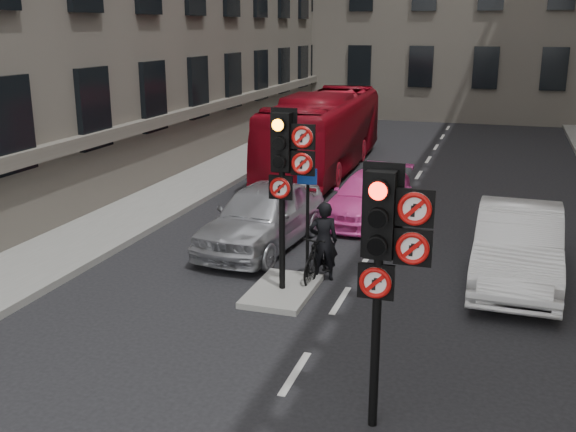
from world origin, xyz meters
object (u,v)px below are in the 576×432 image
Objects in this scene: signal_near at (386,243)px; car_white at (518,245)px; motorcycle at (320,256)px; motorcyclist at (323,241)px; signal_far at (286,161)px; car_silver at (262,216)px; car_pink at (369,197)px; info_sign at (307,208)px; bus_red at (324,132)px.

car_white is at bearing 74.10° from signal_near.
motorcycle is (-2.17, 5.01, -2.06)m from signal_near.
signal_near reaches higher than car_white.
car_white is at bearing 174.72° from motorcyclist.
signal_far is 2.44m from motorcycle.
car_white reaches higher than car_silver.
car_pink is (0.49, 5.92, -2.08)m from signal_far.
signal_far is 1.33m from info_sign.
signal_near reaches higher than car_silver.
signal_far is at bearing -79.99° from bus_red.
bus_red is (-0.93, 9.19, 0.64)m from car_silver.
info_sign reaches higher than motorcycle.
car_silver is at bearing -62.09° from motorcyclist.
motorcycle is (2.82, -10.85, -0.89)m from bus_red.
car_pink is 1.85× the size of info_sign.
signal_far is 3.60m from car_silver.
info_sign reaches higher than car_pink.
motorcyclist is at bearing 37.11° from info_sign.
bus_red reaches higher than motorcycle.
info_sign is at bearing 73.82° from signal_far.
car_pink is (-2.11, 9.92, -1.96)m from signal_near.
car_silver is at bearing 176.14° from car_white.
signal_far is 6.29m from car_pink.
car_pink is at bearing 136.87° from car_white.
car_white is 4.10m from motorcycle.
car_silver is at bearing -85.63° from bus_red.
car_pink is (1.96, 3.25, -0.16)m from car_silver.
bus_red is (-2.39, 11.86, -1.29)m from signal_far.
car_silver reaches higher than motorcycle.
bus_red is at bearing 111.65° from motorcycle.
signal_far reaches higher than info_sign.
info_sign is at bearing 22.75° from motorcyclist.
signal_far is 2.11× the size of motorcyclist.
signal_near is at bearing -70.67° from info_sign.
motorcyclist is 0.73× the size of info_sign.
signal_near is 6.64m from car_white.
bus_red is at bearing 101.03° from car_silver.
car_white is at bearing 0.23° from car_silver.
car_white reaches higher than car_pink.
signal_far is at bearing 123.02° from signal_near.
signal_far is at bearing -105.92° from motorcycle.
signal_far reaches higher than motorcycle.
signal_near is at bearing -104.72° from car_white.
motorcycle is at bearing -76.82° from bus_red.
car_pink is at bearing -65.48° from bus_red.
signal_near is 4.77m from signal_far.
signal_near is 0.35× the size of bus_red.
car_pink is at bearing 64.24° from car_silver.
info_sign reaches higher than car_silver.
car_silver is at bearing 145.87° from motorcycle.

